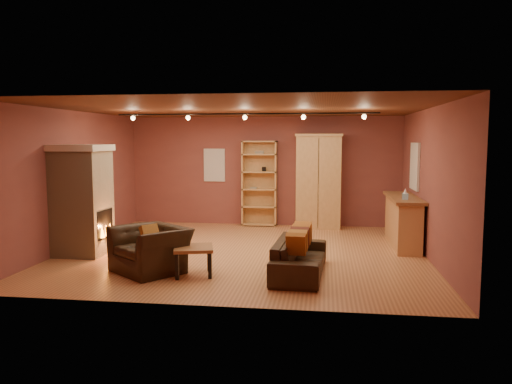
# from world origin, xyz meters

# --- Properties ---
(floor) EXTENTS (7.00, 7.00, 0.00)m
(floor) POSITION_xyz_m (0.00, 0.00, 0.00)
(floor) COLOR #AA673C
(floor) RESTS_ON ground
(ceiling) EXTENTS (7.00, 7.00, 0.00)m
(ceiling) POSITION_xyz_m (0.00, 0.00, 2.80)
(ceiling) COLOR brown
(ceiling) RESTS_ON back_wall
(back_wall) EXTENTS (7.00, 0.02, 2.80)m
(back_wall) POSITION_xyz_m (0.00, 3.25, 1.40)
(back_wall) COLOR brown
(back_wall) RESTS_ON floor
(left_wall) EXTENTS (0.02, 6.50, 2.80)m
(left_wall) POSITION_xyz_m (-3.50, 0.00, 1.40)
(left_wall) COLOR brown
(left_wall) RESTS_ON floor
(right_wall) EXTENTS (0.02, 6.50, 2.80)m
(right_wall) POSITION_xyz_m (3.50, 0.00, 1.40)
(right_wall) COLOR brown
(right_wall) RESTS_ON floor
(fireplace) EXTENTS (1.01, 0.98, 2.12)m
(fireplace) POSITION_xyz_m (-3.04, -0.60, 1.06)
(fireplace) COLOR tan
(fireplace) RESTS_ON floor
(back_window) EXTENTS (0.56, 0.04, 0.86)m
(back_window) POSITION_xyz_m (-1.30, 3.23, 1.55)
(back_window) COLOR silver
(back_window) RESTS_ON back_wall
(bookcase) EXTENTS (0.89, 0.35, 2.19)m
(bookcase) POSITION_xyz_m (-0.09, 3.13, 1.11)
(bookcase) COLOR tan
(bookcase) RESTS_ON floor
(armoire) EXTENTS (1.16, 0.66, 2.36)m
(armoire) POSITION_xyz_m (1.42, 2.95, 1.18)
(armoire) COLOR tan
(armoire) RESTS_ON floor
(bar_counter) EXTENTS (0.59, 2.17, 1.04)m
(bar_counter) POSITION_xyz_m (3.20, 1.04, 0.53)
(bar_counter) COLOR tan
(bar_counter) RESTS_ON floor
(tissue_box) EXTENTS (0.15, 0.15, 0.23)m
(tissue_box) POSITION_xyz_m (3.15, 0.49, 1.13)
(tissue_box) COLOR #94C8ED
(tissue_box) RESTS_ON bar_counter
(right_window) EXTENTS (0.05, 0.90, 1.00)m
(right_window) POSITION_xyz_m (3.47, 1.40, 1.65)
(right_window) COLOR silver
(right_window) RESTS_ON right_wall
(loveseat) EXTENTS (0.68, 1.99, 0.80)m
(loveseat) POSITION_xyz_m (1.18, -1.49, 0.40)
(loveseat) COLOR black
(loveseat) RESTS_ON floor
(armchair) EXTENTS (1.38, 1.32, 1.02)m
(armchair) POSITION_xyz_m (-1.31, -1.67, 0.51)
(armchair) COLOR black
(armchair) RESTS_ON floor
(coffee_table) EXTENTS (0.76, 0.76, 0.47)m
(coffee_table) POSITION_xyz_m (-0.54, -1.78, 0.40)
(coffee_table) COLOR #925D35
(coffee_table) RESTS_ON floor
(track_rail) EXTENTS (5.20, 0.09, 0.13)m
(track_rail) POSITION_xyz_m (0.00, 0.20, 2.69)
(track_rail) COLOR black
(track_rail) RESTS_ON ceiling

